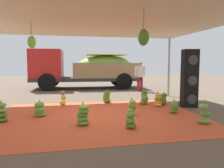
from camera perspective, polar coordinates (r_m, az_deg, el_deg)
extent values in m
plane|color=brown|center=(9.14, -6.05, -4.23)|extent=(40.00, 40.00, 0.00)
cube|color=#D1512D|center=(6.21, -3.46, -8.73)|extent=(5.87, 4.65, 0.01)
cylinder|color=#9EA0A5|center=(10.36, 15.19, 4.38)|extent=(0.10, 0.10, 2.75)
cube|color=beige|center=(6.16, -3.62, 17.16)|extent=(8.00, 7.00, 0.06)
cylinder|color=#4C422D|center=(4.78, 8.62, 17.47)|extent=(0.01, 0.01, 0.45)
ellipsoid|color=#477523|center=(4.71, 8.54, 12.43)|extent=(0.24, 0.24, 0.36)
cylinder|color=#4C422D|center=(6.71, -21.09, 13.93)|extent=(0.01, 0.01, 0.38)
ellipsoid|color=#75A83D|center=(6.66, -20.97, 10.60)|extent=(0.24, 0.24, 0.36)
ellipsoid|color=#60932D|center=(8.04, 8.53, -4.92)|extent=(0.37, 0.37, 0.16)
ellipsoid|color=#518428|center=(8.00, 8.87, -4.31)|extent=(0.35, 0.35, 0.16)
ellipsoid|color=#6B9E38|center=(7.99, 8.89, -3.66)|extent=(0.34, 0.34, 0.16)
ellipsoid|color=#6B9E38|center=(8.00, 8.74, -2.97)|extent=(0.25, 0.25, 0.16)
ellipsoid|color=#477523|center=(7.98, 8.77, -2.32)|extent=(0.32, 0.32, 0.16)
cylinder|color=olive|center=(7.97, 8.73, -1.89)|extent=(0.04, 0.04, 0.12)
ellipsoid|color=#6B9E38|center=(5.92, 23.67, -9.12)|extent=(0.34, 0.34, 0.15)
ellipsoid|color=#518428|center=(5.83, 24.04, -7.44)|extent=(0.36, 0.36, 0.15)
ellipsoid|color=#75A83D|center=(5.79, 23.62, -5.60)|extent=(0.32, 0.32, 0.15)
cylinder|color=olive|center=(5.80, 23.89, -5.01)|extent=(0.04, 0.04, 0.12)
ellipsoid|color=gold|center=(8.03, -13.26, -4.99)|extent=(0.28, 0.28, 0.17)
ellipsoid|color=gold|center=(8.04, -13.00, -3.67)|extent=(0.26, 0.26, 0.17)
ellipsoid|color=#996628|center=(7.98, -13.23, -2.43)|extent=(0.22, 0.22, 0.17)
cylinder|color=olive|center=(7.98, -13.17, -1.99)|extent=(0.04, 0.04, 0.12)
ellipsoid|color=gold|center=(7.78, 12.39, -5.44)|extent=(0.37, 0.37, 0.13)
ellipsoid|color=gold|center=(7.79, 12.40, -4.78)|extent=(0.31, 0.31, 0.13)
ellipsoid|color=#996628|center=(7.77, 12.41, -4.15)|extent=(0.32, 0.32, 0.13)
ellipsoid|color=gold|center=(7.73, 12.47, -3.55)|extent=(0.35, 0.35, 0.13)
ellipsoid|color=gold|center=(7.72, 12.57, -2.91)|extent=(0.31, 0.31, 0.13)
cylinder|color=olive|center=(7.73, 12.33, -2.45)|extent=(0.04, 0.04, 0.12)
ellipsoid|color=#518428|center=(5.35, -7.89, -10.36)|extent=(0.41, 0.41, 0.12)
ellipsoid|color=#6B9E38|center=(5.37, -7.95, -9.24)|extent=(0.43, 0.43, 0.12)
ellipsoid|color=#518428|center=(5.34, -8.09, -8.23)|extent=(0.40, 0.40, 0.12)
ellipsoid|color=#60932D|center=(5.31, -7.70, -7.23)|extent=(0.33, 0.33, 0.12)
ellipsoid|color=#75A83D|center=(5.28, -7.73, -6.21)|extent=(0.34, 0.34, 0.12)
cylinder|color=olive|center=(5.27, -7.92, -5.57)|extent=(0.04, 0.04, 0.12)
ellipsoid|color=#518428|center=(8.29, -1.37, -4.57)|extent=(0.42, 0.42, 0.16)
ellipsoid|color=#518428|center=(8.27, -1.56, -4.02)|extent=(0.40, 0.40, 0.16)
ellipsoid|color=#60932D|center=(8.26, -1.58, -3.47)|extent=(0.33, 0.33, 0.16)
ellipsoid|color=#518428|center=(8.22, -1.51, -2.94)|extent=(0.28, 0.28, 0.16)
ellipsoid|color=#518428|center=(8.23, -1.24, -2.36)|extent=(0.31, 0.31, 0.16)
cylinder|color=olive|center=(8.21, -1.42, -1.96)|extent=(0.04, 0.04, 0.12)
ellipsoid|color=#75A83D|center=(6.29, 5.28, -7.84)|extent=(0.32, 0.32, 0.15)
ellipsoid|color=#75A83D|center=(6.29, 5.30, -7.09)|extent=(0.31, 0.31, 0.15)
ellipsoid|color=#477523|center=(6.29, 5.59, -6.36)|extent=(0.29, 0.29, 0.15)
ellipsoid|color=#6B9E38|center=(6.28, 5.51, -5.62)|extent=(0.28, 0.28, 0.15)
ellipsoid|color=#75A83D|center=(6.25, 5.60, -4.94)|extent=(0.24, 0.24, 0.15)
cylinder|color=olive|center=(6.25, 5.37, -4.37)|extent=(0.04, 0.04, 0.12)
ellipsoid|color=#6B9E38|center=(8.13, 13.82, -4.91)|extent=(0.31, 0.31, 0.16)
ellipsoid|color=#6B9E38|center=(8.08, 13.83, -4.29)|extent=(0.31, 0.31, 0.16)
ellipsoid|color=#60932D|center=(8.10, 13.76, -3.60)|extent=(0.24, 0.24, 0.16)
ellipsoid|color=#518428|center=(8.09, 14.04, -2.94)|extent=(0.22, 0.22, 0.16)
cylinder|color=olive|center=(8.08, 13.93, -2.51)|extent=(0.04, 0.04, 0.12)
ellipsoid|color=#518428|center=(6.83, 16.28, -7.04)|extent=(0.32, 0.32, 0.13)
ellipsoid|color=#518428|center=(6.82, 16.60, -6.52)|extent=(0.34, 0.34, 0.13)
ellipsoid|color=#518428|center=(6.76, 16.64, -6.06)|extent=(0.24, 0.24, 0.13)
ellipsoid|color=#60932D|center=(6.76, 16.45, -5.51)|extent=(0.29, 0.29, 0.13)
ellipsoid|color=#6B9E38|center=(6.75, 16.46, -4.96)|extent=(0.29, 0.29, 0.13)
cylinder|color=olive|center=(6.75, 16.56, -4.44)|extent=(0.04, 0.04, 0.12)
ellipsoid|color=#477523|center=(5.06, 5.18, -11.14)|extent=(0.26, 0.26, 0.14)
ellipsoid|color=#518428|center=(5.01, 4.90, -9.89)|extent=(0.28, 0.28, 0.14)
ellipsoid|color=#518428|center=(5.02, 5.09, -8.42)|extent=(0.23, 0.23, 0.14)
cylinder|color=olive|center=(4.99, 4.86, -7.80)|extent=(0.04, 0.04, 0.12)
ellipsoid|color=#477523|center=(6.29, -27.77, -8.54)|extent=(0.39, 0.39, 0.13)
ellipsoid|color=#477523|center=(6.26, -27.79, -7.42)|extent=(0.39, 0.39, 0.13)
ellipsoid|color=#75A83D|center=(6.23, -27.82, -6.28)|extent=(0.27, 0.27, 0.13)
ellipsoid|color=#6B9E38|center=(6.23, -27.90, -5.10)|extent=(0.34, 0.34, 0.13)
cylinder|color=olive|center=(6.23, -27.96, -4.54)|extent=(0.04, 0.04, 0.12)
ellipsoid|color=#75A83D|center=(6.52, -18.91, -7.70)|extent=(0.34, 0.34, 0.13)
ellipsoid|color=#60932D|center=(6.47, -19.11, -7.14)|extent=(0.42, 0.42, 0.13)
ellipsoid|color=#6B9E38|center=(6.43, -19.01, -6.54)|extent=(0.31, 0.31, 0.13)
ellipsoid|color=#60932D|center=(6.48, -19.13, -5.80)|extent=(0.32, 0.32, 0.13)
ellipsoid|color=#6B9E38|center=(6.42, -19.15, -5.24)|extent=(0.37, 0.37, 0.13)
cylinder|color=olive|center=(6.42, -19.12, -4.68)|extent=(0.04, 0.04, 0.12)
cube|color=#2D2D2D|center=(13.46, -7.09, 1.40)|extent=(6.68, 2.60, 0.20)
cube|color=red|center=(13.55, -17.25, 5.25)|extent=(1.93, 2.22, 1.70)
cube|color=#232D38|center=(13.72, -21.17, 6.55)|extent=(0.10, 1.87, 0.75)
cube|color=#99754C|center=(12.41, -1.14, 3.66)|extent=(4.08, 0.24, 0.90)
cube|color=#99754C|center=(14.65, -2.35, 3.91)|extent=(4.08, 0.24, 0.90)
cube|color=#99754C|center=(13.92, 6.42, 3.81)|extent=(0.17, 2.34, 0.90)
ellipsoid|color=#75A83D|center=(13.52, -1.80, 4.83)|extent=(3.67, 2.11, 1.39)
cube|color=yellow|center=(13.54, -1.81, 7.86)|extent=(2.52, 1.87, 0.04)
cylinder|color=black|center=(12.52, -17.21, 0.45)|extent=(1.01, 0.32, 1.00)
cylinder|color=black|center=(14.63, -16.03, 1.16)|extent=(1.01, 0.32, 1.00)
cylinder|color=black|center=(12.68, 3.26, 0.74)|extent=(1.01, 0.32, 1.00)
cylinder|color=black|center=(14.77, 1.50, 1.40)|extent=(1.01, 0.32, 1.00)
cylinder|color=maroon|center=(11.88, 7.18, -0.05)|extent=(0.15, 0.15, 0.81)
cylinder|color=maroon|center=(11.94, 8.01, -0.04)|extent=(0.15, 0.15, 0.81)
cylinder|color=silver|center=(11.86, 7.64, 3.38)|extent=(0.37, 0.37, 0.61)
cylinder|color=silver|center=(11.78, 6.51, 3.54)|extent=(0.12, 0.12, 0.54)
cylinder|color=silver|center=(11.94, 8.76, 3.54)|extent=(0.12, 0.12, 0.54)
sphere|color=#936B4C|center=(11.86, 7.67, 5.49)|extent=(0.22, 0.22, 0.22)
cube|color=black|center=(8.00, 20.14, -3.67)|extent=(0.57, 0.46, 0.62)
cylinder|color=#383838|center=(7.83, 20.91, -3.88)|extent=(0.33, 0.07, 0.33)
cube|color=black|center=(7.93, 20.29, 0.97)|extent=(0.57, 0.46, 0.68)
cylinder|color=#383838|center=(7.76, 21.07, 0.85)|extent=(0.33, 0.07, 0.33)
cube|color=black|center=(7.91, 20.46, 6.12)|extent=(0.57, 0.46, 0.75)
cylinder|color=#383838|center=(7.74, 21.25, 6.12)|extent=(0.33, 0.07, 0.33)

